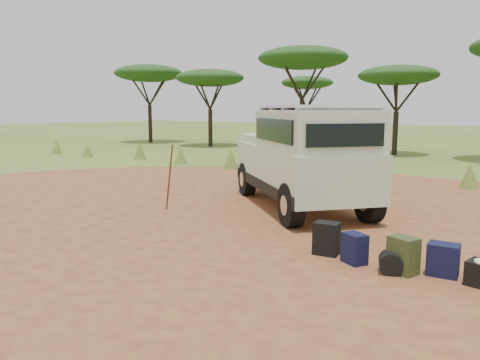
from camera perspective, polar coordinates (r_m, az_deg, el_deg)
The scene contains 11 objects.
ground at distance 9.45m, azimuth 0.34°, elevation -6.56°, with size 140.00×140.00×0.00m, color #446524.
dirt_clearing at distance 9.45m, azimuth 0.34°, elevation -6.53°, with size 23.00×23.00×0.01m, color #986131.
grass_fringe at distance 17.14m, azimuth 16.71°, elevation 1.32°, with size 36.60×1.60×0.90m.
acacia_treeline at distance 27.87m, azimuth 25.26°, elevation 12.76°, with size 46.70×13.20×6.26m.
safari_vehicle at distance 11.72m, azimuth 7.68°, elevation 2.49°, with size 5.20×5.08×2.56m.
walking_staff at distance 11.54m, azimuth -8.60°, elevation 0.27°, with size 0.04×0.04×1.67m, color brown.
backpack_black at distance 8.18m, azimuth 10.52°, elevation -7.04°, with size 0.42×0.31×0.57m, color black.
backpack_navy at distance 7.83m, azimuth 13.78°, elevation -8.13°, with size 0.38×0.27×0.50m, color #111336.
backpack_olive at distance 7.57m, azimuth 19.27°, elevation -8.68°, with size 0.41×0.30×0.57m, color #34441F.
duffel_navy at distance 7.70m, azimuth 23.52°, elevation -8.91°, with size 0.44×0.33×0.49m, color #111336.
stuff_sack at distance 7.55m, azimuth 17.86°, elevation -9.56°, with size 0.34×0.34×0.34m, color black.
Camera 1 is at (4.98, -7.64, 2.47)m, focal length 35.00 mm.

